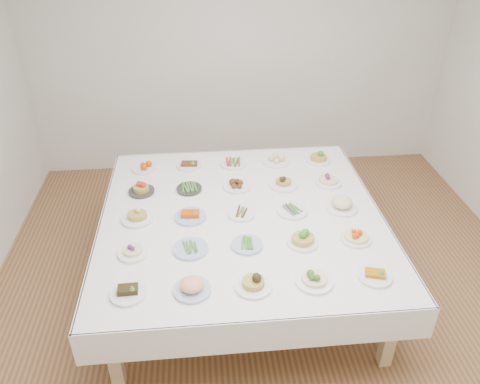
{
  "coord_description": "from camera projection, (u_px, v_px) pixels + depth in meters",
  "views": [
    {
      "loc": [
        -0.54,
        -2.96,
        3.02
      ],
      "look_at": [
        -0.22,
        0.39,
        0.88
      ],
      "focal_mm": 35.0,
      "sensor_mm": 36.0,
      "label": 1
    }
  ],
  "objects": [
    {
      "name": "dish_4",
      "position": [
        375.0,
        273.0,
        3.26
      ],
      "size": [
        0.24,
        0.24,
        0.1
      ],
      "color": "white",
      "rests_on": "display_table"
    },
    {
      "name": "dish_3",
      "position": [
        315.0,
        274.0,
        3.2
      ],
      "size": [
        0.28,
        0.28,
        0.15
      ],
      "color": "white",
      "rests_on": "display_table"
    },
    {
      "name": "dish_22",
      "position": [
        233.0,
        162.0,
        4.64
      ],
      "size": [
        0.25,
        0.25,
        0.06
      ],
      "color": "white",
      "rests_on": "display_table"
    },
    {
      "name": "dish_18",
      "position": [
        284.0,
        180.0,
        4.28
      ],
      "size": [
        0.26,
        0.26,
        0.14
      ],
      "color": "white",
      "rests_on": "display_table"
    },
    {
      "name": "dish_0",
      "position": [
        128.0,
        290.0,
        3.12
      ],
      "size": [
        0.25,
        0.25,
        0.1
      ],
      "color": "white",
      "rests_on": "display_table"
    },
    {
      "name": "dish_19",
      "position": [
        329.0,
        178.0,
        4.32
      ],
      "size": [
        0.24,
        0.24,
        0.13
      ],
      "color": "white",
      "rests_on": "display_table"
    },
    {
      "name": "room_envelope",
      "position": [
        277.0,
        102.0,
        3.16
      ],
      "size": [
        5.02,
        5.02,
        2.81
      ],
      "color": "#8F5C3B",
      "rests_on": "ground"
    },
    {
      "name": "dish_11",
      "position": [
        190.0,
        214.0,
        3.86
      ],
      "size": [
        0.26,
        0.26,
        0.1
      ],
      "color": "#4C66B2",
      "rests_on": "display_table"
    },
    {
      "name": "dish_23",
      "position": [
        276.0,
        158.0,
        4.66
      ],
      "size": [
        0.26,
        0.26,
        0.12
      ],
      "color": "white",
      "rests_on": "display_table"
    },
    {
      "name": "dish_24",
      "position": [
        319.0,
        155.0,
        4.67
      ],
      "size": [
        0.23,
        0.23,
        0.15
      ],
      "color": "white",
      "rests_on": "display_table"
    },
    {
      "name": "dish_9",
      "position": [
        357.0,
        233.0,
        3.6
      ],
      "size": [
        0.25,
        0.25,
        0.14
      ],
      "color": "white",
      "rests_on": "display_table"
    },
    {
      "name": "dish_6",
      "position": [
        191.0,
        248.0,
        3.52
      ],
      "size": [
        0.26,
        0.26,
        0.05
      ],
      "color": "#4C66B2",
      "rests_on": "display_table"
    },
    {
      "name": "dish_2",
      "position": [
        253.0,
        279.0,
        3.16
      ],
      "size": [
        0.25,
        0.25,
        0.16
      ],
      "color": "white",
      "rests_on": "display_table"
    },
    {
      "name": "dish_10",
      "position": [
        137.0,
        214.0,
        3.83
      ],
      "size": [
        0.26,
        0.26,
        0.13
      ],
      "color": "white",
      "rests_on": "display_table"
    },
    {
      "name": "dish_7",
      "position": [
        247.0,
        244.0,
        3.56
      ],
      "size": [
        0.24,
        0.24,
        0.05
      ],
      "color": "#4C66B2",
      "rests_on": "display_table"
    },
    {
      "name": "dish_8",
      "position": [
        303.0,
        237.0,
        3.57
      ],
      "size": [
        0.24,
        0.24,
        0.14
      ],
      "color": "white",
      "rests_on": "display_table"
    },
    {
      "name": "dish_1",
      "position": [
        192.0,
        284.0,
        3.13
      ],
      "size": [
        0.25,
        0.25,
        0.14
      ],
      "color": "#4C66B2",
      "rests_on": "display_table"
    },
    {
      "name": "dish_21",
      "position": [
        189.0,
        163.0,
        4.59
      ],
      "size": [
        0.23,
        0.23,
        0.1
      ],
      "color": "white",
      "rests_on": "display_table"
    },
    {
      "name": "display_table",
      "position": [
        242.0,
        221.0,
        3.96
      ],
      "size": [
        2.36,
        2.36,
        0.75
      ],
      "color": "white",
      "rests_on": "ground"
    },
    {
      "name": "dish_20",
      "position": [
        145.0,
        166.0,
        4.55
      ],
      "size": [
        0.25,
        0.25,
        0.1
      ],
      "color": "white",
      "rests_on": "display_table"
    },
    {
      "name": "dish_16",
      "position": [
        189.0,
        188.0,
        4.24
      ],
      "size": [
        0.23,
        0.23,
        0.05
      ],
      "color": "#2B2927",
      "rests_on": "display_table"
    },
    {
      "name": "dish_14",
      "position": [
        342.0,
        202.0,
        3.96
      ],
      "size": [
        0.26,
        0.26,
        0.15
      ],
      "color": "white",
      "rests_on": "display_table"
    },
    {
      "name": "dish_5",
      "position": [
        133.0,
        249.0,
        3.47
      ],
      "size": [
        0.23,
        0.23,
        0.11
      ],
      "color": "white",
      "rests_on": "display_table"
    },
    {
      "name": "dish_15",
      "position": [
        141.0,
        187.0,
        4.19
      ],
      "size": [
        0.23,
        0.23,
        0.13
      ],
      "color": "#2B2927",
      "rests_on": "display_table"
    },
    {
      "name": "dish_17",
      "position": [
        237.0,
        184.0,
        4.26
      ],
      "size": [
        0.24,
        0.24,
        0.1
      ],
      "color": "white",
      "rests_on": "display_table"
    },
    {
      "name": "dish_12",
      "position": [
        241.0,
        213.0,
        3.91
      ],
      "size": [
        0.23,
        0.23,
        0.05
      ],
      "color": "white",
      "rests_on": "display_table"
    },
    {
      "name": "dish_13",
      "position": [
        292.0,
        210.0,
        3.95
      ],
      "size": [
        0.26,
        0.26,
        0.06
      ],
      "color": "white",
      "rests_on": "display_table"
    }
  ]
}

